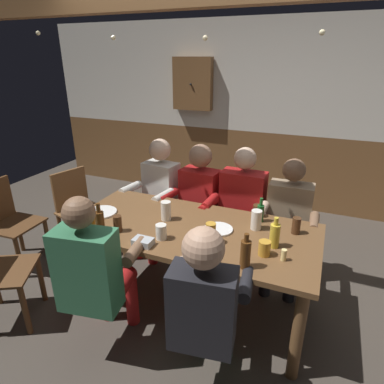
# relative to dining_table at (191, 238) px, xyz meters

# --- Properties ---
(ground_plane) EXTENTS (7.84, 7.84, 0.00)m
(ground_plane) POSITION_rel_dining_table_xyz_m (0.00, 0.04, -0.66)
(ground_plane) COLOR #423A33
(back_wall_upper) EXTENTS (6.54, 0.12, 1.43)m
(back_wall_upper) POSITION_rel_dining_table_xyz_m (0.00, 2.45, 1.09)
(back_wall_upper) COLOR silver
(back_wall_wainscot) EXTENTS (6.54, 0.12, 1.03)m
(back_wall_wainscot) POSITION_rel_dining_table_xyz_m (0.00, 2.45, -0.14)
(back_wall_wainscot) COLOR brown
(back_wall_wainscot) RESTS_ON ground_plane
(dining_table) EXTENTS (1.95, 0.92, 0.75)m
(dining_table) POSITION_rel_dining_table_xyz_m (0.00, 0.00, 0.00)
(dining_table) COLOR brown
(dining_table) RESTS_ON ground_plane
(person_0) EXTENTS (0.53, 0.55, 1.23)m
(person_0) POSITION_rel_dining_table_xyz_m (-0.67, 0.69, 0.02)
(person_0) COLOR silver
(person_0) RESTS_ON ground_plane
(person_1) EXTENTS (0.55, 0.55, 1.22)m
(person_1) POSITION_rel_dining_table_xyz_m (-0.23, 0.68, 0.02)
(person_1) COLOR #AD1919
(person_1) RESTS_ON ground_plane
(person_2) EXTENTS (0.56, 0.51, 1.24)m
(person_2) POSITION_rel_dining_table_xyz_m (0.22, 0.69, 0.02)
(person_2) COLOR #AD1919
(person_2) RESTS_ON ground_plane
(person_3) EXTENTS (0.53, 0.54, 1.18)m
(person_3) POSITION_rel_dining_table_xyz_m (0.66, 0.67, -0.01)
(person_3) COLOR #997F60
(person_3) RESTS_ON ground_plane
(person_4) EXTENTS (0.57, 0.57, 1.25)m
(person_4) POSITION_rel_dining_table_xyz_m (-0.40, -0.68, 0.02)
(person_4) COLOR #33724C
(person_4) RESTS_ON ground_plane
(person_5) EXTENTS (0.54, 0.55, 1.21)m
(person_5) POSITION_rel_dining_table_xyz_m (0.38, -0.68, 0.01)
(person_5) COLOR black
(person_5) RESTS_ON ground_plane
(chair_empty_near_left) EXTENTS (0.54, 0.54, 0.88)m
(chair_empty_near_left) POSITION_rel_dining_table_xyz_m (-1.49, 0.41, -0.18)
(chair_empty_near_left) COLOR brown
(chair_empty_near_left) RESTS_ON ground_plane
(chair_empty_far_end) EXTENTS (0.46, 0.46, 0.88)m
(chair_empty_far_end) POSITION_rel_dining_table_xyz_m (-1.93, -0.11, -0.18)
(chair_empty_far_end) COLOR brown
(chair_empty_far_end) RESTS_ON ground_plane
(table_candle) EXTENTS (0.04, 0.04, 0.08)m
(table_candle) POSITION_rel_dining_table_xyz_m (0.74, -0.18, 0.14)
(table_candle) COLOR #F9E08C
(table_candle) RESTS_ON dining_table
(condiment_caddy) EXTENTS (0.14, 0.10, 0.05)m
(condiment_caddy) POSITION_rel_dining_table_xyz_m (-0.21, -0.37, 0.12)
(condiment_caddy) COLOR #B2B7BC
(condiment_caddy) RESTS_ON dining_table
(plate_0) EXTENTS (0.22, 0.22, 0.01)m
(plate_0) POSITION_rel_dining_table_xyz_m (0.21, 0.04, 0.10)
(plate_0) COLOR white
(plate_0) RESTS_ON dining_table
(plate_1) EXTENTS (0.26, 0.26, 0.01)m
(plate_1) POSITION_rel_dining_table_xyz_m (-0.80, -0.06, 0.10)
(plate_1) COLOR white
(plate_1) RESTS_ON dining_table
(bottle_0) EXTENTS (0.05, 0.05, 0.20)m
(bottle_0) POSITION_rel_dining_table_xyz_m (0.48, 0.31, 0.18)
(bottle_0) COLOR #195923
(bottle_0) RESTS_ON dining_table
(bottle_1) EXTENTS (0.07, 0.07, 0.25)m
(bottle_1) POSITION_rel_dining_table_xyz_m (-0.59, -0.35, 0.20)
(bottle_1) COLOR #593314
(bottle_1) RESTS_ON dining_table
(bottle_2) EXTENTS (0.07, 0.07, 0.24)m
(bottle_2) POSITION_rel_dining_table_xyz_m (0.52, -0.35, 0.20)
(bottle_2) COLOR #593314
(bottle_2) RESTS_ON dining_table
(bottle_3) EXTENTS (0.07, 0.07, 0.23)m
(bottle_3) POSITION_rel_dining_table_xyz_m (0.65, -0.04, 0.19)
(bottle_3) COLOR gold
(bottle_3) RESTS_ON dining_table
(pint_glass_0) EXTENTS (0.08, 0.08, 0.11)m
(pint_glass_0) POSITION_rel_dining_table_xyz_m (-0.13, -0.24, 0.15)
(pint_glass_0) COLOR white
(pint_glass_0) RESTS_ON dining_table
(pint_glass_1) EXTENTS (0.08, 0.08, 0.16)m
(pint_glass_1) POSITION_rel_dining_table_xyz_m (-0.24, 0.05, 0.18)
(pint_glass_1) COLOR white
(pint_glass_1) RESTS_ON dining_table
(pint_glass_2) EXTENTS (0.07, 0.07, 0.13)m
(pint_glass_2) POSITION_rel_dining_table_xyz_m (-0.49, -0.27, 0.16)
(pint_glass_2) COLOR #4C2D19
(pint_glass_2) RESTS_ON dining_table
(pint_glass_3) EXTENTS (0.07, 0.07, 0.14)m
(pint_glass_3) POSITION_rel_dining_table_xyz_m (-0.68, -0.33, 0.16)
(pint_glass_3) COLOR gold
(pint_glass_3) RESTS_ON dining_table
(pint_glass_4) EXTENTS (0.08, 0.08, 0.10)m
(pint_glass_4) POSITION_rel_dining_table_xyz_m (0.61, -0.17, 0.15)
(pint_glass_4) COLOR gold
(pint_glass_4) RESTS_ON dining_table
(pint_glass_5) EXTENTS (0.06, 0.06, 0.13)m
(pint_glass_5) POSITION_rel_dining_table_xyz_m (0.77, 0.22, 0.16)
(pint_glass_5) COLOR #4C2D19
(pint_glass_5) RESTS_ON dining_table
(pint_glass_6) EXTENTS (0.07, 0.07, 0.16)m
(pint_glass_6) POSITION_rel_dining_table_xyz_m (0.22, -0.16, 0.18)
(pint_glass_6) COLOR gold
(pint_glass_6) RESTS_ON dining_table
(pint_glass_7) EXTENTS (0.08, 0.08, 0.15)m
(pint_glass_7) POSITION_rel_dining_table_xyz_m (0.47, 0.17, 0.17)
(pint_glass_7) COLOR white
(pint_glass_7) RESTS_ON dining_table
(pint_glass_8) EXTENTS (0.08, 0.08, 0.10)m
(pint_glass_8) POSITION_rel_dining_table_xyz_m (0.44, 0.40, 0.15)
(pint_glass_8) COLOR #4C2D19
(pint_glass_8) RESTS_ON dining_table
(wall_dart_cabinet) EXTENTS (0.56, 0.15, 0.70)m
(wall_dart_cabinet) POSITION_rel_dining_table_xyz_m (-0.95, 2.32, 0.98)
(wall_dart_cabinet) COLOR brown
(string_lights) EXTENTS (4.61, 0.04, 0.18)m
(string_lights) POSITION_rel_dining_table_xyz_m (0.00, 0.26, 1.52)
(string_lights) COLOR #F9EAB2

